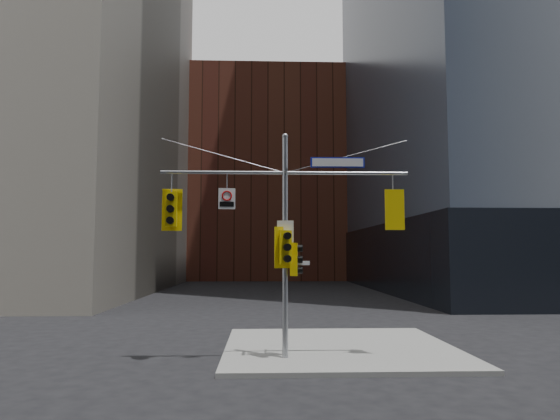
{
  "coord_description": "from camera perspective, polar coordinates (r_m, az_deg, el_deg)",
  "views": [
    {
      "loc": [
        -0.75,
        -13.93,
        3.39
      ],
      "look_at": [
        -0.16,
        2.0,
        4.79
      ],
      "focal_mm": 32.0,
      "sensor_mm": 36.0,
      "label": 1
    }
  ],
  "objects": [
    {
      "name": "signal_assembly",
      "position": [
        15.97,
        0.59,
        -1.34
      ],
      "size": [
        8.0,
        0.8,
        7.3
      ],
      "color": "#92949A",
      "rests_on": "ground"
    },
    {
      "name": "traffic_light_west_arm",
      "position": [
        16.25,
        -12.32,
        0.07
      ],
      "size": [
        0.65,
        0.52,
        1.36
      ],
      "rotation": [
        0.0,
        0.0,
        0.03
      ],
      "color": "yellow",
      "rests_on": "ground"
    },
    {
      "name": "traffic_light_east_arm",
      "position": [
        16.54,
        12.82,
        -0.01
      ],
      "size": [
        0.62,
        0.49,
        1.31
      ],
      "rotation": [
        0.0,
        0.0,
        3.13
      ],
      "color": "yellow",
      "rests_on": "ground"
    },
    {
      "name": "traffic_light_pole_front",
      "position": [
        15.67,
        0.63,
        -4.29
      ],
      "size": [
        0.62,
        0.57,
        1.31
      ],
      "rotation": [
        0.0,
        0.0,
        0.24
      ],
      "color": "yellow",
      "rests_on": "ground"
    },
    {
      "name": "street_blade_ns",
      "position": [
        16.4,
        0.52,
        -6.91
      ],
      "size": [
        0.05,
        0.83,
        0.16
      ],
      "rotation": [
        0.0,
        0.0,
        -0.02
      ],
      "color": "#145926",
      "rests_on": "ground"
    },
    {
      "name": "regulatory_sign_pole",
      "position": [
        15.84,
        0.61,
        -2.53
      ],
      "size": [
        0.53,
        0.09,
        0.69
      ],
      "rotation": [
        0.0,
        0.0,
        -0.1
      ],
      "color": "silver",
      "rests_on": "ground"
    },
    {
      "name": "street_blade_ew",
      "position": [
        15.98,
        2.21,
        -6.07
      ],
      "size": [
        0.67,
        0.11,
        0.14
      ],
      "rotation": [
        0.0,
        0.0,
        0.13
      ],
      "color": "silver",
      "rests_on": "ground"
    },
    {
      "name": "regulatory_sign_arm",
      "position": [
        16.04,
        -6.09,
        1.38
      ],
      "size": [
        0.54,
        0.11,
        0.67
      ],
      "rotation": [
        0.0,
        0.0,
        0.13
      ],
      "color": "silver",
      "rests_on": "ground"
    },
    {
      "name": "street_sign_blade",
      "position": [
        16.38,
        6.6,
        5.42
      ],
      "size": [
        1.77,
        0.07,
        0.34
      ],
      "rotation": [
        0.0,
        0.0,
        -0.01
      ],
      "color": "#111D9F",
      "rests_on": "ground"
    },
    {
      "name": "ground",
      "position": [
        14.36,
        1.0,
        -18.68
      ],
      "size": [
        160.0,
        160.0,
        0.0
      ],
      "primitive_type": "plane",
      "color": "black",
      "rests_on": "ground"
    },
    {
      "name": "brick_midrise",
      "position": [
        72.71,
        -1.51,
        3.37
      ],
      "size": [
        26.0,
        20.0,
        28.0
      ],
      "primitive_type": "cube",
      "color": "brown",
      "rests_on": "ground"
    },
    {
      "name": "sidewalk_corner",
      "position": [
        18.44,
        6.74,
        -15.35
      ],
      "size": [
        8.0,
        8.0,
        0.15
      ],
      "primitive_type": "cube",
      "color": "gray",
      "rests_on": "ground"
    },
    {
      "name": "traffic_light_pole_side",
      "position": [
        15.96,
        1.76,
        -5.66
      ],
      "size": [
        0.43,
        0.36,
        1.04
      ],
      "rotation": [
        0.0,
        0.0,
        1.45
      ],
      "color": "yellow",
      "rests_on": "ground"
    }
  ]
}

